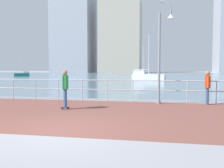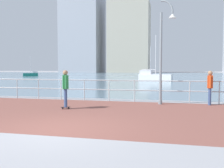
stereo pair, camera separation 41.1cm
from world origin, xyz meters
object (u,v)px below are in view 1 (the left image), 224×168
(skateboarder, at_px, (65,86))
(lamppost, at_px, (163,47))
(sailboat_white, at_px, (142,76))
(sailboat_red, at_px, (148,77))
(bystander, at_px, (208,85))
(sailboat_navy, at_px, (22,74))

(skateboarder, bearing_deg, lamppost, 29.61)
(sailboat_white, bearing_deg, sailboat_red, -80.40)
(sailboat_white, bearing_deg, bystander, -80.09)
(bystander, distance_m, sailboat_white, 29.62)
(lamppost, xyz_separation_m, bystander, (2.18, 0.29, -1.83))
(lamppost, height_order, sailboat_navy, lamppost)
(sailboat_navy, bearing_deg, skateboarder, -57.46)
(skateboarder, distance_m, sailboat_red, 25.07)
(skateboarder, distance_m, sailboat_navy, 48.62)
(skateboarder, relative_size, sailboat_navy, 0.38)
(skateboarder, relative_size, bystander, 1.02)
(bystander, bearing_deg, skateboarder, -157.27)
(bystander, xyz_separation_m, sailboat_red, (-3.93, 22.30, -0.38))
(skateboarder, height_order, sailboat_navy, sailboat_navy)
(lamppost, xyz_separation_m, sailboat_red, (-1.75, 22.59, -2.20))
(sailboat_red, bearing_deg, bystander, -80.00)
(bystander, height_order, sailboat_white, sailboat_white)
(lamppost, bearing_deg, sailboat_white, 95.65)
(skateboarder, xyz_separation_m, sailboat_red, (2.39, 24.95, -0.42))
(skateboarder, bearing_deg, bystander, 22.73)
(lamppost, height_order, sailboat_red, sailboat_red)
(bystander, bearing_deg, sailboat_red, 100.00)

